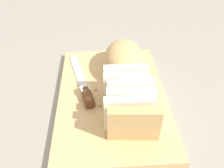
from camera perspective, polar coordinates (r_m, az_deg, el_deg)
The scene contains 8 objects.
ground_plane at distance 0.63m, azimuth -0.00°, elevation -3.50°, with size 3.00×3.00×0.00m, color gray.
cutting_board at distance 0.63m, azimuth -0.00°, elevation -2.85°, with size 0.42×0.27×0.02m, color tan.
bread_loaf at distance 0.62m, azimuth 3.26°, elevation 2.28°, with size 0.34×0.12×0.08m.
bread_knife at distance 0.62m, azimuth -6.18°, elevation -1.51°, with size 0.24×0.08×0.02m.
crumb_near_knife at distance 0.58m, azimuth -2.74°, elevation -4.91°, with size 0.01×0.01×0.01m, color tan.
crumb_near_loaf at distance 0.62m, azimuth 4.35°, elevation -1.76°, with size 0.01×0.01×0.01m, color tan.
crumb_stray_left at distance 0.63m, azimuth -3.75°, elevation -1.20°, with size 0.01×0.01×0.01m, color tan.
crumb_stray_right at distance 0.61m, azimuth 4.02°, elevation -2.59°, with size 0.00×0.00×0.00m, color tan.
Camera 1 is at (0.47, -0.03, 0.42)m, focal length 39.57 mm.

